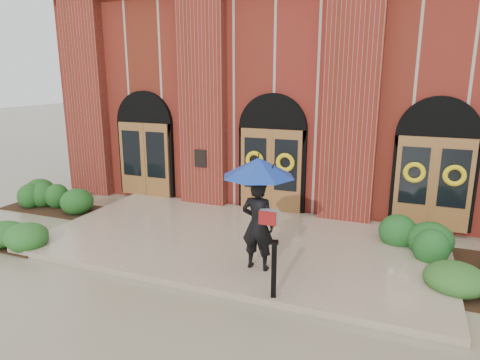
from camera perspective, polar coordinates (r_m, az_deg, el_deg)
The scene contains 8 objects.
ground at distance 10.95m, azimuth -0.37°, elevation -8.79°, with size 90.00×90.00×0.00m, color gray.
landing at distance 11.05m, azimuth -0.07°, elevation -8.16°, with size 10.00×5.30×0.15m, color tan.
church_building at distance 18.55m, azimuth 10.05°, elevation 11.48°, with size 16.20×12.53×7.00m.
man_with_umbrella at distance 8.87m, azimuth 2.47°, elevation -1.66°, with size 1.58×1.58×2.43m.
metal_post at distance 8.11m, azimuth 4.55°, elevation -11.61°, with size 0.19×0.19×1.13m.
hedge_wall_left at distance 15.01m, azimuth -23.66°, elevation -2.15°, with size 2.94×1.18×0.75m, color #1A4918.
hedge_wall_right at distance 11.23m, azimuth 27.67°, elevation -7.70°, with size 3.12×1.25×0.80m, color #1B4D1C.
hedge_front_left at distance 12.44m, azimuth -26.70°, elevation -6.13°, with size 1.60×1.37×0.57m, color #20561D.
Camera 1 is at (3.79, -9.36, 4.24)m, focal length 32.00 mm.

